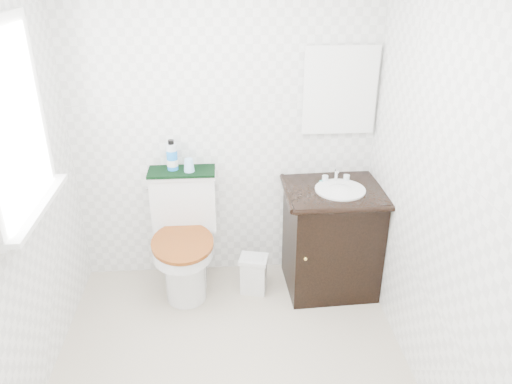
{
  "coord_description": "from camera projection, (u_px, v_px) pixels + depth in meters",
  "views": [
    {
      "loc": [
        -0.01,
        -2.22,
        2.32
      ],
      "look_at": [
        0.2,
        0.75,
        0.89
      ],
      "focal_mm": 35.0,
      "sensor_mm": 36.0,
      "label": 1
    }
  ],
  "objects": [
    {
      "name": "towel",
      "position": [
        181.0,
        171.0,
        3.57
      ],
      "size": [
        0.48,
        0.22,
        0.02
      ],
      "primitive_type": "cube",
      "color": "black",
      "rests_on": "toilet"
    },
    {
      "name": "trash_bin",
      "position": [
        254.0,
        274.0,
        3.72
      ],
      "size": [
        0.24,
        0.21,
        0.3
      ],
      "color": "silver",
      "rests_on": "floor"
    },
    {
      "name": "toilet",
      "position": [
        185.0,
        243.0,
        3.67
      ],
      "size": [
        0.49,
        0.67,
        0.9
      ],
      "color": "white",
      "rests_on": "floor"
    },
    {
      "name": "window",
      "position": [
        10.0,
        123.0,
        2.48
      ],
      "size": [
        0.02,
        0.7,
        0.9
      ],
      "primitive_type": "cube",
      "color": "white",
      "rests_on": "wall_left"
    },
    {
      "name": "vanity",
      "position": [
        332.0,
        236.0,
        3.67
      ],
      "size": [
        0.7,
        0.61,
        0.92
      ],
      "color": "black",
      "rests_on": "floor"
    },
    {
      "name": "mirror",
      "position": [
        340.0,
        90.0,
        3.48
      ],
      "size": [
        0.5,
        0.02,
        0.6
      ],
      "primitive_type": "cube",
      "color": "silver",
      "rests_on": "wall_back"
    },
    {
      "name": "mouthwash_bottle",
      "position": [
        172.0,
        156.0,
        3.53
      ],
      "size": [
        0.08,
        0.08,
        0.22
      ],
      "color": "blue",
      "rests_on": "towel"
    },
    {
      "name": "wall_back",
      "position": [
        224.0,
        126.0,
        3.56
      ],
      "size": [
        2.4,
        0.0,
        2.4
      ],
      "primitive_type": "plane",
      "rotation": [
        1.57,
        0.0,
        0.0
      ],
      "color": "white",
      "rests_on": "ground"
    },
    {
      "name": "wall_right",
      "position": [
        442.0,
        195.0,
        2.55
      ],
      "size": [
        0.0,
        2.4,
        2.4
      ],
      "primitive_type": "plane",
      "rotation": [
        1.57,
        0.0,
        -1.57
      ],
      "color": "white",
      "rests_on": "ground"
    },
    {
      "name": "cup",
      "position": [
        189.0,
        165.0,
        3.53
      ],
      "size": [
        0.08,
        0.08,
        0.09
      ],
      "primitive_type": "cone",
      "color": "#9BD0FE",
      "rests_on": "towel"
    },
    {
      "name": "soap_bar",
      "position": [
        324.0,
        181.0,
        3.6
      ],
      "size": [
        0.07,
        0.04,
        0.02
      ],
      "primitive_type": "ellipsoid",
      "color": "#197A78",
      "rests_on": "vanity"
    },
    {
      "name": "floor",
      "position": [
        232.0,
        380.0,
        3.0
      ],
      "size": [
        2.4,
        2.4,
        0.0
      ],
      "primitive_type": "plane",
      "color": "#BAAD96",
      "rests_on": "ground"
    }
  ]
}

